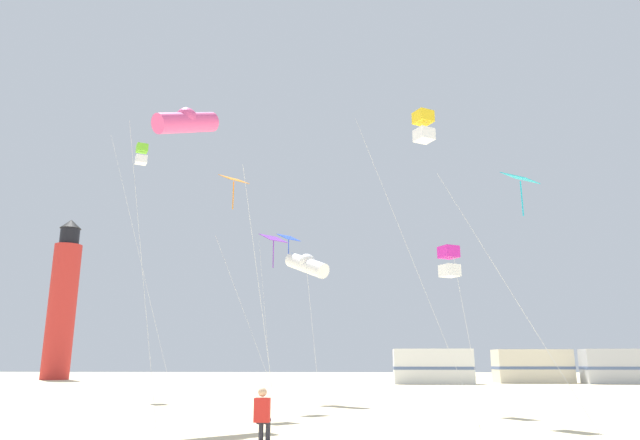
# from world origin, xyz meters

# --- Properties ---
(kite_flyer_standing) EXTENTS (0.35, 0.51, 1.16)m
(kite_flyer_standing) POSITION_xyz_m (0.70, 6.77, 0.61)
(kite_flyer_standing) COLOR red
(kite_flyer_standing) RESTS_ON ground
(kite_diamond_blue) EXTENTS (2.16, 2.16, 7.84)m
(kite_diamond_blue) POSITION_xyz_m (-0.43, 20.60, 7.35)
(kite_diamond_blue) COLOR silver
(kite_diamond_blue) RESTS_ON ground
(kite_tube_rainbow) EXTENTS (2.93, 3.12, 10.50)m
(kite_tube_rainbow) POSITION_xyz_m (-2.93, 11.49, 9.79)
(kite_tube_rainbow) COLOR silver
(kite_tube_rainbow) RESTS_ON ground
(kite_diamond_violet) EXTENTS (2.95, 2.82, 6.77)m
(kite_diamond_violet) POSITION_xyz_m (-0.47, 15.73, 6.32)
(kite_diamond_violet) COLOR silver
(kite_diamond_violet) RESTS_ON ground
(kite_box_magenta) EXTENTS (1.29, 1.29, 5.92)m
(kite_box_magenta) POSITION_xyz_m (6.32, 14.61, 5.34)
(kite_box_magenta) COLOR silver
(kite_box_magenta) RESTS_ON ground
(kite_box_lime) EXTENTS (3.42, 3.24, 13.78)m
(kite_box_lime) POSITION_xyz_m (-9.16, 23.35, 13.17)
(kite_box_lime) COLOR silver
(kite_box_lime) RESTS_ON ground
(kite_tube_white) EXTENTS (2.29, 2.23, 6.80)m
(kite_tube_white) POSITION_xyz_m (0.63, 19.42, 6.10)
(kite_tube_white) COLOR silver
(kite_tube_white) RESTS_ON ground
(kite_box_gold) EXTENTS (3.33, 2.92, 10.69)m
(kite_box_gold) POSITION_xyz_m (5.41, 13.12, 10.09)
(kite_box_gold) COLOR silver
(kite_box_gold) RESTS_ON ground
(kite_diamond_orange) EXTENTS (2.29, 2.36, 8.75)m
(kite_diamond_orange) POSITION_xyz_m (-1.69, 14.10, 8.20)
(kite_diamond_orange) COLOR silver
(kite_diamond_orange) RESTS_ON ground
(kite_diamond_cyan) EXTENTS (3.20, 3.20, 7.39)m
(kite_diamond_cyan) POSITION_xyz_m (7.85, 10.35, 6.91)
(kite_diamond_cyan) COLOR silver
(kite_diamond_cyan) RESTS_ON ground
(lighthouse_distant) EXTENTS (2.80, 2.80, 16.80)m
(lighthouse_distant) POSITION_xyz_m (-27.81, 51.99, 7.84)
(lighthouse_distant) COLOR red
(lighthouse_distant) RESTS_ON ground
(rv_van_white) EXTENTS (6.48, 2.45, 2.80)m
(rv_van_white) POSITION_xyz_m (9.18, 42.40, 1.39)
(rv_van_white) COLOR white
(rv_van_white) RESTS_ON ground
(rv_van_cream) EXTENTS (6.59, 2.81, 2.80)m
(rv_van_cream) POSITION_xyz_m (18.02, 45.03, 1.39)
(rv_van_cream) COLOR beige
(rv_van_cream) RESTS_ON ground
(rv_van_silver) EXTENTS (6.56, 2.70, 2.80)m
(rv_van_silver) POSITION_xyz_m (24.94, 43.45, 1.39)
(rv_van_silver) COLOR #B7BABF
(rv_van_silver) RESTS_ON ground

